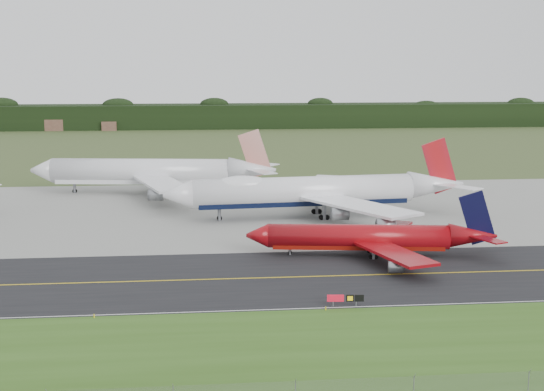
{
  "coord_description": "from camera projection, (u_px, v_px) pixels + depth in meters",
  "views": [
    {
      "loc": [
        -15.21,
        -117.79,
        33.16
      ],
      "look_at": [
        -1.43,
        22.0,
        8.48
      ],
      "focal_mm": 50.0,
      "sensor_mm": 36.0,
      "label": 1
    }
  ],
  "objects": [
    {
      "name": "taxiway_sign",
      "position": [
        345.0,
        298.0,
        104.11
      ],
      "size": [
        5.06,
        0.63,
        1.69
      ],
      "color": "slate",
      "rests_on": "ground"
    },
    {
      "name": "perimeter_fence",
      "position": [
        355.0,
        389.0,
        75.42
      ],
      "size": [
        320.0,
        0.1,
        320.0
      ],
      "color": "slate",
      "rests_on": "ground"
    },
    {
      "name": "horizon_treeline",
      "position": [
        227.0,
        117.0,
        390.05
      ],
      "size": [
        700.0,
        25.0,
        12.0
      ],
      "color": "black",
      "rests_on": "ground"
    },
    {
      "name": "grass_verge",
      "position": [
        332.0,
        351.0,
        88.35
      ],
      "size": [
        400.0,
        30.0,
        0.01
      ],
      "primitive_type": "cube",
      "color": "#2F5017",
      "rests_on": "ground"
    },
    {
      "name": "jet_red_737",
      "position": [
        372.0,
        238.0,
        131.19
      ],
      "size": [
        43.45,
        35.12,
        11.74
      ],
      "color": "maroon",
      "rests_on": "ground"
    },
    {
      "name": "apron",
      "position": [
        266.0,
        210.0,
        172.65
      ],
      "size": [
        400.0,
        78.0,
        0.01
      ],
      "primitive_type": "cube",
      "color": "gray",
      "rests_on": "ground"
    },
    {
      "name": "taxiway",
      "position": [
        297.0,
        277.0,
        118.74
      ],
      "size": [
        400.0,
        32.0,
        0.02
      ],
      "primitive_type": "cube",
      "color": "black",
      "rests_on": "ground"
    },
    {
      "name": "jet_ba_747",
      "position": [
        314.0,
        191.0,
        163.85
      ],
      "size": [
        67.12,
        55.37,
        16.86
      ],
      "color": "white",
      "rests_on": "ground"
    },
    {
      "name": "edge_marker_center",
      "position": [
        326.0,
        309.0,
        102.69
      ],
      "size": [
        0.16,
        0.16,
        0.5
      ],
      "primitive_type": "cylinder",
      "color": "yellow",
      "rests_on": "ground"
    },
    {
      "name": "taxiway_edge_line",
      "position": [
        312.0,
        308.0,
        103.54
      ],
      "size": [
        400.0,
        0.25,
        0.0
      ],
      "primitive_type": "cube",
      "color": "silver",
      "rests_on": "taxiway"
    },
    {
      "name": "ground",
      "position": [
        294.0,
        270.0,
        122.66
      ],
      "size": [
        600.0,
        600.0,
        0.0
      ],
      "primitive_type": "plane",
      "color": "#354520",
      "rests_on": "ground"
    },
    {
      "name": "edge_marker_left",
      "position": [
        94.0,
        316.0,
        99.7
      ],
      "size": [
        0.16,
        0.16,
        0.5
      ],
      "primitive_type": "cylinder",
      "color": "yellow",
      "rests_on": "ground"
    },
    {
      "name": "jet_star_tail",
      "position": [
        154.0,
        172.0,
        193.4
      ],
      "size": [
        63.34,
        52.55,
        16.71
      ],
      "color": "silver",
      "rests_on": "ground"
    },
    {
      "name": "taxiway_centreline",
      "position": [
        297.0,
        277.0,
        118.74
      ],
      "size": [
        400.0,
        0.4,
        0.0
      ],
      "primitive_type": "cube",
      "color": "gold",
      "rests_on": "taxiway"
    }
  ]
}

